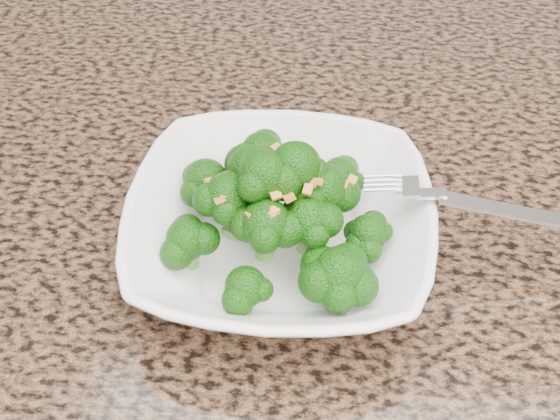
# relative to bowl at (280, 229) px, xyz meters

# --- Properties ---
(granite_counter) EXTENTS (1.64, 1.04, 0.03)m
(granite_counter) POSITION_rel_bowl_xyz_m (0.12, 0.05, -0.04)
(granite_counter) COLOR brown
(granite_counter) RESTS_ON cabinet
(bowl) EXTENTS (0.24, 0.24, 0.06)m
(bowl) POSITION_rel_bowl_xyz_m (0.00, 0.00, 0.00)
(bowl) COLOR white
(bowl) RESTS_ON granite_counter
(broccoli_pile) EXTENTS (0.21, 0.21, 0.07)m
(broccoli_pile) POSITION_rel_bowl_xyz_m (0.00, 0.00, 0.06)
(broccoli_pile) COLOR #155309
(broccoli_pile) RESTS_ON bowl
(garlic_topping) EXTENTS (0.12, 0.12, 0.01)m
(garlic_topping) POSITION_rel_bowl_xyz_m (0.00, 0.00, 0.10)
(garlic_topping) COLOR orange
(garlic_topping) RESTS_ON broccoli_pile
(fork) EXTENTS (0.18, 0.04, 0.01)m
(fork) POSITION_rel_bowl_xyz_m (0.12, 0.02, 0.03)
(fork) COLOR silver
(fork) RESTS_ON bowl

